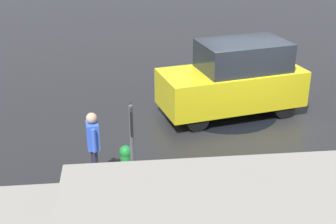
{
  "coord_description": "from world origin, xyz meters",
  "views": [
    {
      "loc": [
        3.54,
        11.19,
        5.36
      ],
      "look_at": [
        2.47,
        1.09,
        0.9
      ],
      "focal_mm": 50.0,
      "sensor_mm": 36.0,
      "label": 1
    }
  ],
  "objects": [
    {
      "name": "fire_hydrant",
      "position": [
        3.52,
        2.53,
        0.4
      ],
      "size": [
        0.42,
        0.31,
        0.8
      ],
      "color": "#197A2D",
      "rests_on": "ground"
    },
    {
      "name": "ground_plane",
      "position": [
        0.0,
        0.0,
        0.0
      ],
      "size": [
        60.0,
        60.0,
        0.0
      ],
      "primitive_type": "plane",
      "color": "black"
    },
    {
      "name": "moving_hatchback",
      "position": [
        0.45,
        -0.68,
        1.03
      ],
      "size": [
        4.18,
        2.52,
        2.06
      ],
      "color": "yellow",
      "rests_on": "ground"
    },
    {
      "name": "kerb_strip",
      "position": [
        0.0,
        4.2,
        0.02
      ],
      "size": [
        24.0,
        3.2,
        0.04
      ],
      "primitive_type": "cube",
      "color": "gray",
      "rests_on": "ground"
    },
    {
      "name": "pedestrian",
      "position": [
        4.16,
        2.61,
        0.96
      ],
      "size": [
        0.28,
        0.57,
        1.62
      ],
      "color": "blue",
      "rests_on": "ground"
    },
    {
      "name": "puddle_patch",
      "position": [
        0.62,
        -0.79,
        0.0
      ],
      "size": [
        2.92,
        2.92,
        0.01
      ],
      "primitive_type": "cylinder",
      "color": "black",
      "rests_on": "ground"
    },
    {
      "name": "sign_post",
      "position": [
        3.41,
        4.16,
        1.58
      ],
      "size": [
        0.07,
        0.44,
        2.4
      ],
      "color": "#4C4C51",
      "rests_on": "ground"
    }
  ]
}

